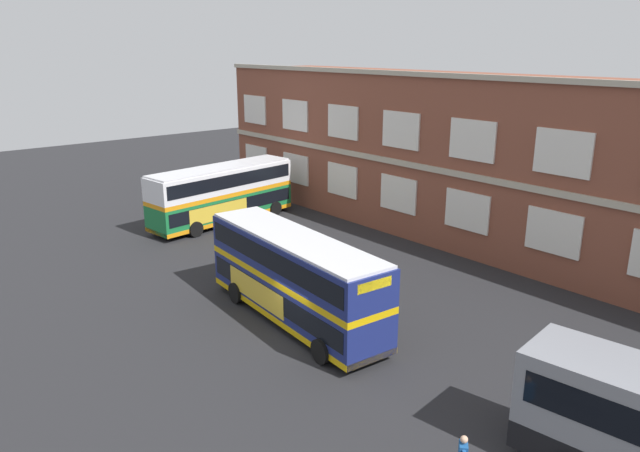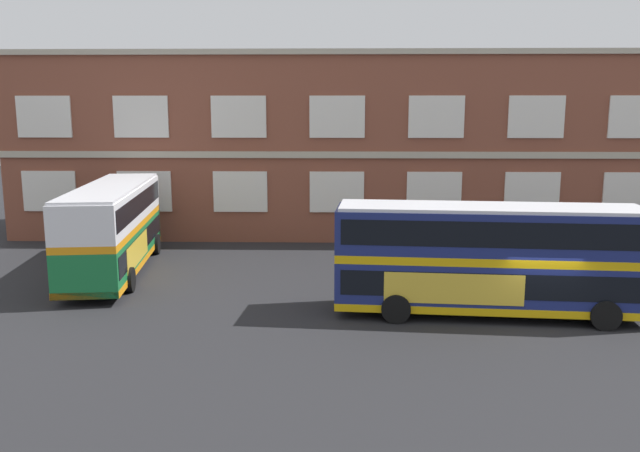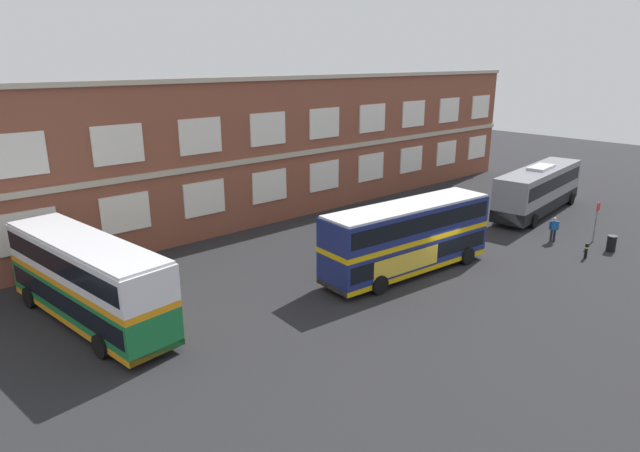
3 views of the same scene
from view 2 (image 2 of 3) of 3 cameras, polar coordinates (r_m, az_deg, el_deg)
name	(u,v)px [view 2 (image 2 of 3)]	position (r m, az deg, el deg)	size (l,w,h in m)	color
ground_plane	(522,308)	(26.41, 17.20, -6.80)	(120.00, 120.00, 0.00)	#232326
brick_terminal_building	(470,147)	(41.13, 12.91, 6.74)	(53.95, 8.19, 10.64)	brown
double_decker_near	(113,227)	(31.39, -17.55, -0.10)	(3.87, 11.23, 4.07)	#197038
double_decker_middle	(488,258)	(24.61, 14.41, -2.72)	(11.17, 3.53, 4.07)	navy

